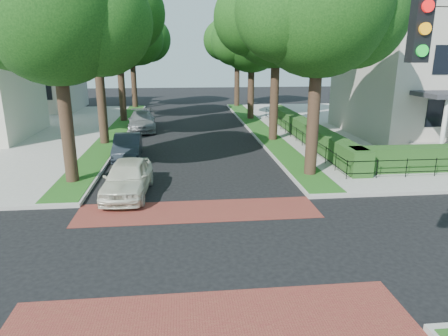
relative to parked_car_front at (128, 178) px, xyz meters
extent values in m
plane|color=black|center=(2.83, -5.35, -0.74)|extent=(120.00, 120.00, 0.00)
cube|color=gray|center=(22.33, 13.65, -0.66)|extent=(30.00, 30.00, 0.15)
cube|color=maroon|center=(2.83, -2.15, -0.73)|extent=(9.00, 2.20, 0.01)
cube|color=maroon|center=(2.83, -8.55, -0.73)|extent=(9.00, 2.20, 0.01)
cube|color=#204F16|center=(8.23, 13.75, -0.58)|extent=(1.60, 29.80, 0.02)
cube|color=#204F16|center=(-2.57, 13.75, -0.58)|extent=(1.60, 29.80, 0.02)
cylinder|color=black|center=(8.33, 1.65, 3.09)|extent=(0.56, 0.56, 7.35)
sphere|color=black|center=(8.33, 1.65, 6.97)|extent=(6.20, 6.20, 6.20)
sphere|color=black|center=(10.03, 1.95, 6.57)|extent=(4.65, 4.65, 4.65)
sphere|color=black|center=(6.78, 1.45, 6.67)|extent=(4.34, 4.34, 4.34)
cylinder|color=black|center=(8.33, 9.65, 3.26)|extent=(0.56, 0.56, 7.70)
sphere|color=black|center=(8.33, 9.65, 7.33)|extent=(6.60, 6.60, 6.60)
sphere|color=black|center=(10.14, 9.95, 6.93)|extent=(4.95, 4.95, 4.95)
sphere|color=black|center=(6.68, 9.45, 7.03)|extent=(4.62, 4.62, 4.62)
sphere|color=black|center=(8.43, 11.30, 7.83)|extent=(4.29, 4.29, 4.29)
cylinder|color=black|center=(8.33, 18.65, 2.74)|extent=(0.56, 0.56, 6.65)
sphere|color=black|center=(8.33, 18.65, 6.25)|extent=(5.80, 5.80, 5.80)
sphere|color=black|center=(9.92, 18.95, 5.85)|extent=(4.35, 4.35, 4.35)
sphere|color=black|center=(6.88, 18.45, 5.95)|extent=(4.06, 4.06, 4.06)
sphere|color=black|center=(8.43, 20.10, 6.75)|extent=(3.77, 3.77, 3.77)
cylinder|color=black|center=(8.33, 27.65, 2.91)|extent=(0.56, 0.56, 7.00)
sphere|color=black|center=(8.33, 27.65, 6.61)|extent=(6.00, 6.00, 6.00)
sphere|color=black|center=(9.98, 27.95, 6.21)|extent=(4.50, 4.50, 4.50)
sphere|color=black|center=(6.83, 27.45, 6.31)|extent=(4.20, 4.20, 4.20)
sphere|color=black|center=(8.43, 29.15, 7.11)|extent=(3.90, 3.90, 3.90)
cylinder|color=black|center=(-2.67, 1.65, 2.91)|extent=(0.56, 0.56, 7.00)
sphere|color=black|center=(-2.67, 1.65, 6.61)|extent=(6.00, 6.00, 6.00)
sphere|color=black|center=(-1.02, 1.95, 6.21)|extent=(4.50, 4.50, 4.50)
sphere|color=black|center=(-4.17, 1.45, 6.31)|extent=(4.20, 4.20, 4.20)
sphere|color=black|center=(-2.57, 3.15, 7.11)|extent=(3.90, 3.90, 3.90)
cylinder|color=black|center=(-2.67, 9.65, 3.44)|extent=(0.56, 0.56, 8.05)
sphere|color=black|center=(-2.67, 9.65, 7.69)|extent=(6.40, 6.40, 6.40)
sphere|color=black|center=(-0.91, 9.95, 7.29)|extent=(4.80, 4.80, 4.80)
sphere|color=black|center=(-4.27, 9.45, 7.39)|extent=(4.48, 4.48, 4.48)
cylinder|color=black|center=(-2.67, 18.65, 2.84)|extent=(0.56, 0.56, 6.86)
sphere|color=black|center=(-2.67, 18.65, 6.47)|extent=(5.60, 5.60, 5.60)
sphere|color=black|center=(-1.13, 18.95, 6.07)|extent=(4.20, 4.20, 4.20)
sphere|color=black|center=(-4.07, 18.45, 6.17)|extent=(3.92, 3.92, 3.92)
sphere|color=black|center=(-2.57, 20.05, 6.97)|extent=(3.64, 3.64, 3.64)
cylinder|color=black|center=(-2.67, 27.65, 2.98)|extent=(0.56, 0.56, 7.14)
sphere|color=black|center=(-2.67, 27.65, 6.75)|extent=(6.20, 6.20, 6.20)
sphere|color=black|center=(-0.97, 27.95, 6.35)|extent=(4.65, 4.65, 4.65)
sphere|color=black|center=(-4.22, 27.45, 6.45)|extent=(4.34, 4.34, 4.34)
sphere|color=black|center=(-2.57, 29.20, 7.25)|extent=(4.03, 4.03, 4.03)
cube|color=#1E4819|center=(10.53, 9.65, 0.01)|extent=(1.00, 18.00, 1.20)
cube|color=#B4ADA2|center=(20.33, 10.65, 3.41)|extent=(12.00, 10.00, 8.00)
cylinder|color=white|center=(16.13, 3.50, 1.26)|extent=(0.24, 0.24, 3.00)
cube|color=#B4ADA2|center=(-12.67, 26.65, 2.66)|extent=(9.00, 8.00, 6.50)
cube|color=maroon|center=(-9.97, 25.05, 7.73)|extent=(0.80, 0.80, 3.64)
cube|color=black|center=(6.03, -9.95, 5.31)|extent=(0.28, 0.22, 1.00)
cylinder|color=red|center=(6.03, -10.08, 5.63)|extent=(0.18, 0.05, 0.18)
cylinder|color=orange|center=(6.03, -10.08, 5.31)|extent=(0.18, 0.05, 0.18)
cylinder|color=#0CB226|center=(6.03, -10.08, 4.99)|extent=(0.18, 0.05, 0.18)
imported|color=silver|center=(0.00, 0.00, 0.00)|extent=(1.99, 4.43, 1.48)
imported|color=#1C232B|center=(-0.77, 6.16, -0.06)|extent=(1.63, 4.16, 1.35)
imported|color=gray|center=(-0.77, 14.73, -0.03)|extent=(2.43, 5.06, 1.42)
camera|label=1|loc=(2.34, -16.10, 4.95)|focal=32.00mm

